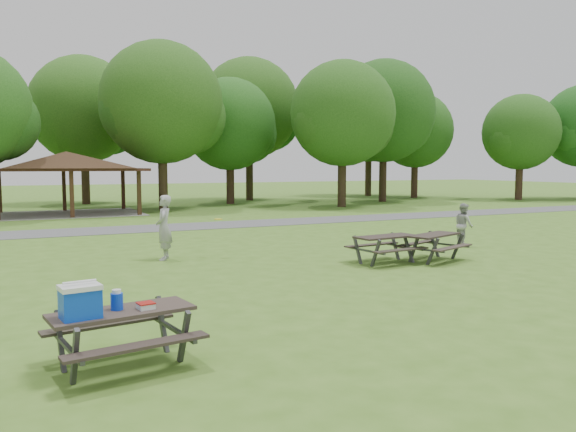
{
  "coord_description": "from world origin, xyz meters",
  "views": [
    {
      "loc": [
        -6.81,
        -12.06,
        2.9
      ],
      "look_at": [
        1.0,
        4.0,
        1.3
      ],
      "focal_mm": 35.0,
      "sensor_mm": 36.0,
      "label": 1
    }
  ],
  "objects_px": {
    "picnic_table_near": "(109,316)",
    "frisbee_thrower": "(164,228)",
    "frisbee_catcher": "(464,225)",
    "picnic_table_middle": "(386,242)"
  },
  "relations": [
    {
      "from": "picnic_table_near",
      "to": "frisbee_catcher",
      "type": "relative_size",
      "value": 1.41
    },
    {
      "from": "picnic_table_middle",
      "to": "frisbee_catcher",
      "type": "relative_size",
      "value": 1.35
    },
    {
      "from": "frisbee_thrower",
      "to": "picnic_table_middle",
      "type": "bearing_deg",
      "value": 80.3
    },
    {
      "from": "picnic_table_middle",
      "to": "frisbee_thrower",
      "type": "relative_size",
      "value": 1.05
    },
    {
      "from": "picnic_table_near",
      "to": "picnic_table_middle",
      "type": "bearing_deg",
      "value": 32.45
    },
    {
      "from": "picnic_table_middle",
      "to": "frisbee_thrower",
      "type": "bearing_deg",
      "value": 149.46
    },
    {
      "from": "picnic_table_middle",
      "to": "frisbee_catcher",
      "type": "bearing_deg",
      "value": 20.0
    },
    {
      "from": "picnic_table_near",
      "to": "picnic_table_middle",
      "type": "height_order",
      "value": "picnic_table_near"
    },
    {
      "from": "picnic_table_near",
      "to": "frisbee_thrower",
      "type": "relative_size",
      "value": 1.1
    },
    {
      "from": "picnic_table_middle",
      "to": "frisbee_catcher",
      "type": "distance_m",
      "value": 4.93
    }
  ]
}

